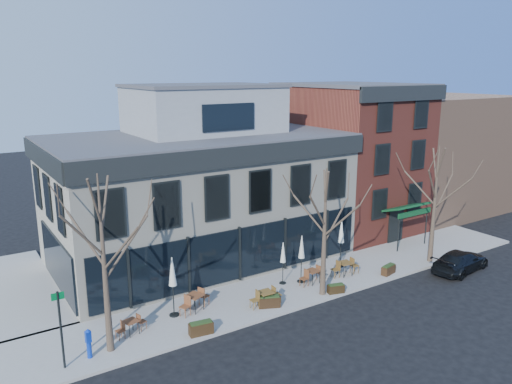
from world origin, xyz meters
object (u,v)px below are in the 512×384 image
cafe_set_0 (131,326)px  umbrella_0 (172,275)px  call_box (89,342)px  parked_sedan (460,261)px

cafe_set_0 → umbrella_0: (2.41, 0.60, 1.76)m
call_box → cafe_set_0: (2.16, 0.93, -0.29)m
call_box → cafe_set_0: bearing=23.4°
umbrella_0 → parked_sedan: bearing=-13.0°
call_box → parked_sedan: bearing=-6.4°
call_box → cafe_set_0: call_box is taller
call_box → umbrella_0: umbrella_0 is taller
parked_sedan → call_box: bearing=76.1°
cafe_set_0 → umbrella_0: size_ratio=0.53×
call_box → umbrella_0: size_ratio=0.44×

